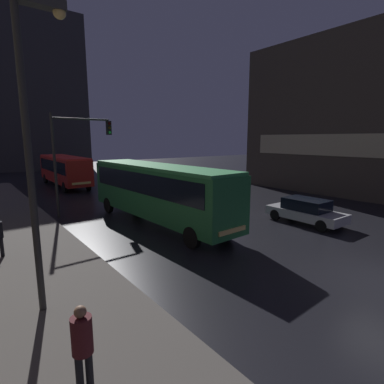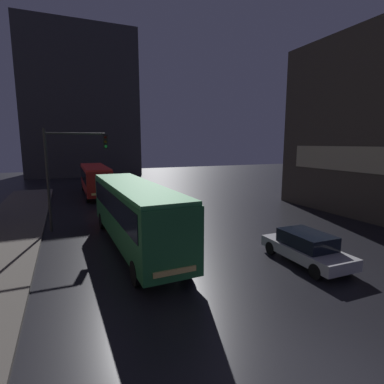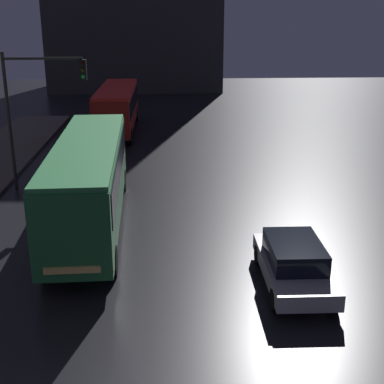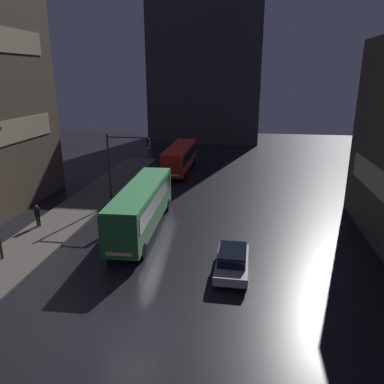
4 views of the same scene
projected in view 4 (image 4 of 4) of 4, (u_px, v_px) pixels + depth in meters
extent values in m
plane|color=black|center=(128.00, 329.00, 16.86)|extent=(120.00, 120.00, 0.00)
cube|color=#56514C|center=(52.00, 229.00, 27.54)|extent=(4.00, 48.00, 0.15)
cube|color=#2D2D33|center=(207.00, 68.00, 63.32)|extent=(18.00, 12.00, 23.86)
cube|color=#E0B25B|center=(259.00, 89.00, 63.05)|extent=(0.24, 10.20, 1.80)
cube|color=#E0B25B|center=(262.00, 39.00, 60.73)|extent=(0.24, 10.20, 1.80)
cube|color=#236B38|center=(142.00, 206.00, 26.95)|extent=(2.72, 11.50, 2.67)
cube|color=black|center=(142.00, 199.00, 26.77)|extent=(2.75, 10.58, 1.10)
cube|color=#399252|center=(141.00, 187.00, 26.52)|extent=(2.66, 11.27, 0.16)
cube|color=#F4CC72|center=(119.00, 254.00, 21.80)|extent=(1.63, 0.16, 0.20)
cylinder|color=black|center=(143.00, 251.00, 23.17)|extent=(0.28, 1.01, 1.00)
cylinder|color=black|center=(110.00, 249.00, 23.39)|extent=(0.28, 1.01, 1.00)
cylinder|color=black|center=(167.00, 205.00, 31.33)|extent=(0.28, 1.01, 1.00)
cylinder|color=black|center=(142.00, 204.00, 31.56)|extent=(0.28, 1.01, 1.00)
cube|color=#AD1E19|center=(180.00, 157.00, 43.52)|extent=(2.34, 10.38, 2.37)
cube|color=black|center=(180.00, 154.00, 43.39)|extent=(2.40, 9.55, 1.10)
cube|color=red|center=(180.00, 146.00, 43.14)|extent=(2.30, 10.17, 0.16)
cube|color=#F4CC72|center=(171.00, 175.00, 38.85)|extent=(1.62, 0.10, 0.20)
cylinder|color=black|center=(183.00, 176.00, 40.17)|extent=(0.25, 1.00, 1.00)
cylinder|color=black|center=(164.00, 175.00, 40.47)|extent=(0.25, 1.00, 1.00)
cylinder|color=black|center=(194.00, 161.00, 47.31)|extent=(0.25, 1.00, 1.00)
cylinder|color=black|center=(177.00, 160.00, 47.62)|extent=(0.25, 1.00, 1.00)
cube|color=#B7B7BC|center=(232.00, 264.00, 21.53)|extent=(1.87, 4.36, 0.50)
cube|color=black|center=(232.00, 255.00, 21.36)|extent=(1.58, 2.40, 0.63)
cylinder|color=black|center=(246.00, 282.00, 20.10)|extent=(0.21, 0.64, 0.64)
cylinder|color=black|center=(215.00, 279.00, 20.35)|extent=(0.21, 0.64, 0.64)
cylinder|color=black|center=(247.00, 257.00, 22.86)|extent=(0.21, 0.64, 0.64)
cylinder|color=black|center=(220.00, 255.00, 23.11)|extent=(0.21, 0.64, 0.64)
cylinder|color=black|center=(37.00, 221.00, 27.82)|extent=(0.14, 0.14, 0.78)
cylinder|color=black|center=(39.00, 221.00, 27.79)|extent=(0.14, 0.14, 0.78)
cylinder|color=black|center=(37.00, 212.00, 27.59)|extent=(0.50, 0.50, 0.65)
sphere|color=#8C664C|center=(36.00, 206.00, 27.46)|extent=(0.22, 0.22, 0.22)
cylinder|color=#2D2D2D|center=(109.00, 170.00, 31.75)|extent=(0.16, 0.16, 6.32)
cylinder|color=#2D2D2D|center=(127.00, 137.00, 30.65)|extent=(3.49, 0.12, 0.12)
cube|color=black|center=(148.00, 144.00, 30.55)|extent=(0.30, 0.24, 0.90)
sphere|color=#390706|center=(148.00, 141.00, 30.34)|extent=(0.18, 0.18, 0.18)
sphere|color=#3B2B07|center=(148.00, 144.00, 30.42)|extent=(0.18, 0.18, 0.18)
sphere|color=green|center=(148.00, 148.00, 30.51)|extent=(0.18, 0.18, 0.18)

